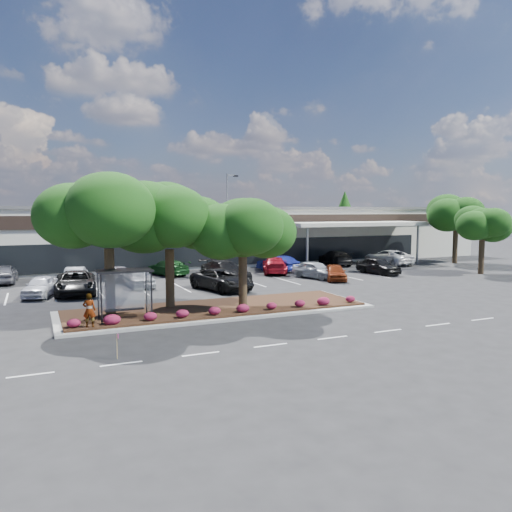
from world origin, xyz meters
name	(u,v)px	position (x,y,z in m)	size (l,w,h in m)	color
ground	(278,322)	(0.00, 0.00, 0.00)	(160.00, 160.00, 0.00)	black
retail_store	(146,234)	(0.06, 33.91, 3.15)	(80.40, 25.20, 6.25)	beige
landscape_island	(217,309)	(-2.00, 4.00, 0.12)	(18.00, 6.00, 0.26)	#9B9B96
lane_markings	(212,292)	(-0.14, 10.42, 0.01)	(33.12, 20.06, 0.01)	silver
shrub_row	(230,309)	(-2.00, 1.90, 0.51)	(17.00, 0.80, 0.50)	maroon
bus_shelter	(124,280)	(-7.50, 2.95, 2.31)	(2.75, 1.55, 2.59)	black
island_tree_west	(109,242)	(-8.00, 4.50, 4.21)	(7.20, 7.20, 7.89)	#12350E
island_tree_mid	(169,244)	(-4.50, 5.20, 3.92)	(6.60, 6.60, 7.32)	#12350E
island_tree_east	(243,251)	(-0.50, 3.70, 3.51)	(5.80, 5.80, 6.50)	#12350E
tree_east_near	(482,239)	(26.00, 10.00, 3.25)	(5.60, 5.60, 6.51)	#12350E
tree_east_far	(456,229)	(31.00, 18.00, 3.81)	(6.40, 6.40, 7.62)	#12350E
conifer_north_east	(344,219)	(34.00, 44.00, 4.50)	(3.96, 3.96, 9.00)	#12350E
person_waiting	(89,310)	(-9.38, 1.70, 1.09)	(0.61, 0.40, 1.67)	#594C47
light_pole	(228,226)	(6.77, 24.99, 4.25)	(1.43, 0.55, 9.60)	#9B9B96
survey_stake	(117,343)	(-8.82, -3.27, 0.65)	(0.08, 0.14, 1.01)	tan
car_1	(41,286)	(-11.37, 13.58, 0.70)	(1.66, 4.12, 1.40)	silver
car_2	(75,283)	(-9.11, 13.67, 0.81)	(2.68, 5.81, 1.61)	black
car_3	(138,277)	(-4.45, 15.09, 0.78)	(1.83, 4.56, 1.55)	#ABAFB7
car_4	(222,280)	(0.89, 11.01, 0.78)	(2.58, 5.60, 1.56)	black
car_5	(225,271)	(2.74, 15.20, 0.84)	(2.36, 5.82, 1.69)	black
car_6	(315,270)	(10.46, 13.70, 0.75)	(1.76, 4.38, 1.49)	#9FA4AA
car_7	(335,272)	(11.34, 11.95, 0.68)	(1.61, 3.99, 1.36)	maroon
car_8	(378,266)	(17.26, 13.79, 0.77)	(1.83, 4.54, 1.55)	black
car_9	(4,274)	(-13.96, 21.35, 0.79)	(1.86, 4.62, 1.58)	#5D5D65
car_10	(76,275)	(-8.64, 19.34, 0.66)	(1.40, 4.03, 1.33)	#9B9EA5
car_11	(116,273)	(-5.49, 19.25, 0.67)	(1.57, 3.90, 1.33)	slate
car_12	(167,268)	(-0.73, 20.92, 0.71)	(1.98, 4.87, 1.41)	#154118
car_14	(278,264)	(9.60, 19.25, 0.76)	(1.60, 4.60, 1.52)	#0E1555
car_15	(275,265)	(8.74, 18.16, 0.77)	(2.15, 5.30, 1.54)	maroon
car_16	(335,258)	(17.72, 21.73, 0.79)	(2.21, 5.43, 1.58)	black
car_17	(388,257)	(23.18, 19.68, 0.80)	(2.66, 5.77, 1.60)	white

